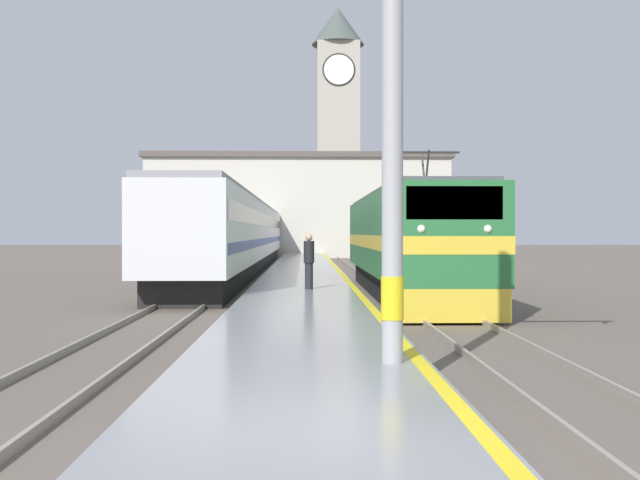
# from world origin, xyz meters

# --- Properties ---
(ground_plane) EXTENTS (200.00, 200.00, 0.00)m
(ground_plane) POSITION_xyz_m (0.00, 30.00, 0.00)
(ground_plane) COLOR #60564C
(platform) EXTENTS (3.57, 140.00, 0.45)m
(platform) POSITION_xyz_m (0.00, 25.00, 0.22)
(platform) COLOR gray
(platform) RESTS_ON ground
(rail_track_near) EXTENTS (2.83, 140.00, 0.16)m
(rail_track_near) POSITION_xyz_m (3.61, 25.00, 0.03)
(rail_track_near) COLOR #60564C
(rail_track_near) RESTS_ON ground
(rail_track_far) EXTENTS (2.83, 140.00, 0.16)m
(rail_track_far) POSITION_xyz_m (-3.63, 25.00, 0.03)
(rail_track_far) COLOR #60564C
(rail_track_far) RESTS_ON ground
(locomotive_train) EXTENTS (2.92, 17.55, 4.66)m
(locomotive_train) POSITION_xyz_m (3.61, 19.56, 1.89)
(locomotive_train) COLOR black
(locomotive_train) RESTS_ON ground
(passenger_train) EXTENTS (2.92, 44.54, 4.00)m
(passenger_train) POSITION_xyz_m (-3.63, 36.34, 2.15)
(passenger_train) COLOR black
(passenger_train) RESTS_ON ground
(catenary_mast) EXTENTS (2.67, 0.32, 7.55)m
(catenary_mast) POSITION_xyz_m (1.32, 3.43, 4.16)
(catenary_mast) COLOR #9E9EA3
(catenary_mast) RESTS_ON platform
(person_on_platform) EXTENTS (0.34, 0.34, 1.77)m
(person_on_platform) POSITION_xyz_m (0.16, 16.98, 1.38)
(person_on_platform) COLOR #23232D
(person_on_platform) RESTS_ON platform
(clock_tower) EXTENTS (5.38, 5.38, 25.49)m
(clock_tower) POSITION_xyz_m (3.43, 70.32, 13.61)
(clock_tower) COLOR #ADA393
(clock_tower) RESTS_ON ground
(station_building) EXTENTS (27.74, 9.17, 9.40)m
(station_building) POSITION_xyz_m (-0.60, 63.14, 4.72)
(station_building) COLOR beige
(station_building) RESTS_ON ground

